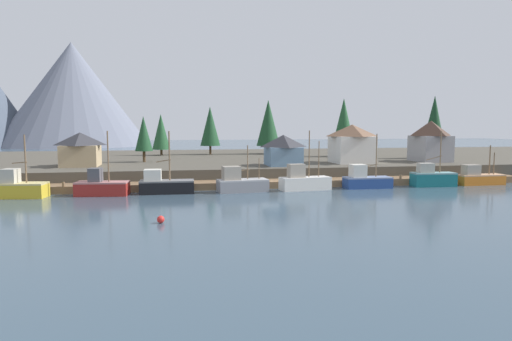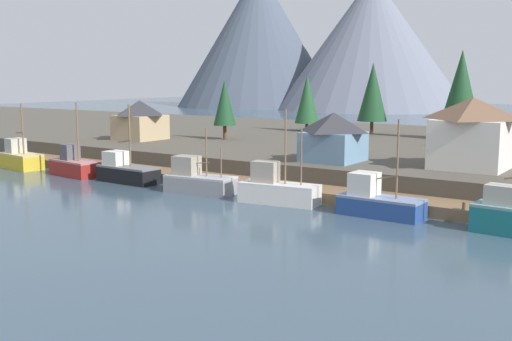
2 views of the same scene
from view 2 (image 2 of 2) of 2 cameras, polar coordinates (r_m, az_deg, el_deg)
ground_plane at (r=75.61m, az=8.15°, el=-0.25°), size 400.00×400.00×1.00m
dock at (r=60.04m, az=0.49°, el=-1.50°), size 80.00×4.00×1.60m
shoreline_bank at (r=86.20m, az=11.74°, el=1.91°), size 400.00×56.00×2.50m
mountain_west_peak at (r=239.25m, az=0.23°, el=12.16°), size 62.03×62.03×51.56m
mountain_central_peak at (r=219.38m, az=10.62°, el=11.52°), size 65.54×65.54×45.32m
fishing_boat_yellow at (r=80.49m, az=-20.94°, el=1.06°), size 6.61×3.53×7.89m
fishing_boat_red at (r=72.62m, az=-16.43°, el=0.44°), size 6.86×3.42×8.34m
fishing_boat_black at (r=66.82m, az=-11.89°, el=-0.06°), size 7.17×2.85×8.27m
fishing_boat_grey at (r=59.65m, az=-5.41°, el=-0.93°), size 7.07×3.51×6.34m
fishing_boat_white at (r=54.48m, az=1.96°, el=-1.78°), size 7.35×3.32×8.32m
fishing_boat_blue at (r=50.46m, az=11.13°, el=-2.82°), size 6.80×2.77×7.82m
house_tan at (r=86.68m, az=-10.66°, el=4.65°), size 5.92×6.10×5.41m
house_white at (r=61.51m, az=19.31°, el=3.34°), size 6.85×6.84×6.68m
house_blue at (r=63.56m, az=7.15°, el=3.14°), size 5.61×5.84×4.99m
conifer_near_left at (r=94.80m, az=10.72°, el=7.13°), size 4.45×4.45×10.70m
conifer_near_right at (r=98.92m, az=4.74°, el=6.61°), size 3.87×3.87×8.98m
conifer_back_left at (r=89.85m, az=18.40°, el=7.24°), size 5.33×5.33×12.26m
conifer_back_right at (r=85.32m, az=-2.92°, el=6.25°), size 3.11×3.11×8.17m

